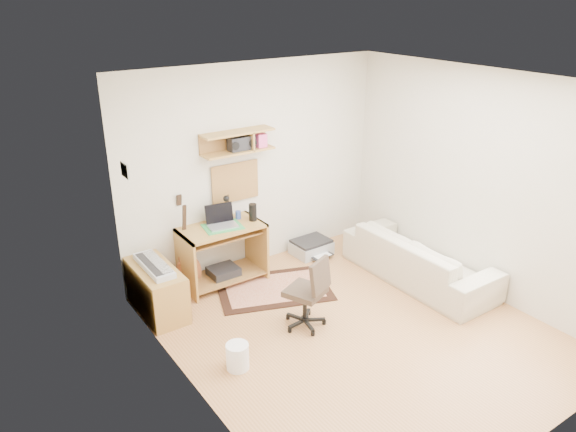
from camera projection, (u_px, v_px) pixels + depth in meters
floor at (355, 331)px, 5.86m from camera, size 3.60×4.00×0.01m
ceiling at (369, 82)px, 4.85m from camera, size 3.60×4.00×0.01m
back_wall at (255, 167)px, 6.88m from camera, size 3.60×0.01×2.60m
left_wall at (193, 268)px, 4.41m from camera, size 0.01×4.00×2.60m
right_wall at (480, 184)px, 6.30m from camera, size 0.01×4.00×2.60m
wall_shelf at (238, 142)px, 6.47m from camera, size 0.90×0.25×0.26m
cork_board at (235, 182)px, 6.75m from camera, size 0.64×0.03×0.49m
wall_photo at (125, 170)px, 5.40m from camera, size 0.02×0.20×0.15m
desk at (223, 255)px, 6.68m from camera, size 1.00×0.55×0.75m
laptop at (222, 217)px, 6.48m from camera, size 0.39×0.39×0.26m
speaker at (253, 212)px, 6.67m from camera, size 0.10×0.10×0.21m
desk_lamp at (229, 207)px, 6.67m from camera, size 0.11×0.11×0.34m
pencil_cup at (238, 215)px, 6.75m from camera, size 0.07×0.07×0.10m
boombox at (241, 143)px, 6.49m from camera, size 0.31×0.14×0.16m
rug at (274, 289)px, 6.66m from camera, size 1.55×1.29×0.02m
task_chair at (305, 291)px, 5.79m from camera, size 0.56×0.56×0.83m
cabinet at (157, 290)px, 6.10m from camera, size 0.40×0.90×0.55m
music_keyboard at (154, 266)px, 5.98m from camera, size 0.22×0.70×0.06m
guitar at (187, 243)px, 6.49m from camera, size 0.32×0.20×1.17m
waste_basket at (238, 356)px, 5.23m from camera, size 0.29×0.29×0.26m
printer at (311, 248)px, 7.53m from camera, size 0.52×0.41×0.19m
sofa at (420, 251)px, 6.74m from camera, size 0.58×2.00×0.78m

